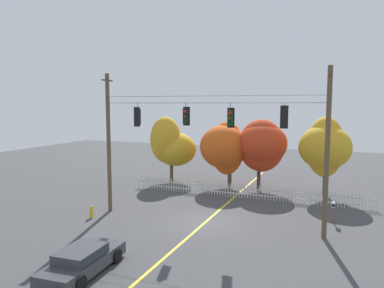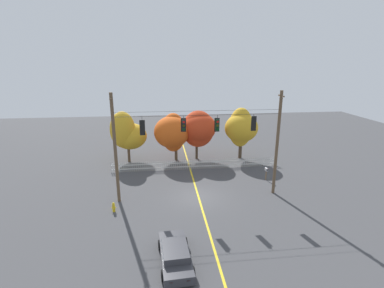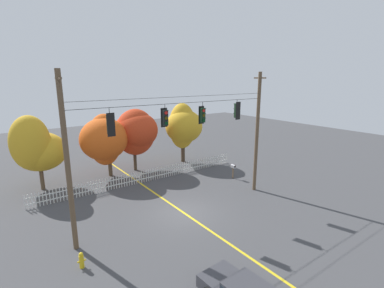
% 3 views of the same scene
% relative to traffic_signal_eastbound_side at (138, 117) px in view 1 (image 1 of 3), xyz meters
% --- Properties ---
extents(ground, '(80.00, 80.00, 0.00)m').
position_rel_traffic_signal_eastbound_side_xyz_m(ground, '(4.60, 0.01, -6.43)').
color(ground, '#424244').
extents(lane_centerline_stripe, '(0.16, 36.00, 0.01)m').
position_rel_traffic_signal_eastbound_side_xyz_m(lane_centerline_stripe, '(4.60, 0.01, -6.43)').
color(lane_centerline_stripe, gold).
rests_on(lane_centerline_stripe, ground).
extents(signal_support_span, '(14.02, 1.10, 9.25)m').
position_rel_traffic_signal_eastbound_side_xyz_m(signal_support_span, '(4.60, 0.01, -1.71)').
color(signal_support_span, brown).
rests_on(signal_support_span, ground).
extents(traffic_signal_eastbound_side, '(0.43, 0.38, 1.51)m').
position_rel_traffic_signal_eastbound_side_xyz_m(traffic_signal_eastbound_side, '(0.00, 0.00, 0.00)').
color(traffic_signal_eastbound_side, black).
extents(traffic_signal_northbound_primary, '(0.43, 0.38, 1.38)m').
position_rel_traffic_signal_eastbound_side_xyz_m(traffic_signal_northbound_primary, '(3.34, 0.02, 0.08)').
color(traffic_signal_northbound_primary, black).
extents(traffic_signal_westbound_side, '(0.43, 0.38, 1.45)m').
position_rel_traffic_signal_eastbound_side_xyz_m(traffic_signal_westbound_side, '(6.14, 0.02, 0.02)').
color(traffic_signal_westbound_side, black).
extents(traffic_signal_southbound_primary, '(0.43, 0.38, 1.40)m').
position_rel_traffic_signal_eastbound_side_xyz_m(traffic_signal_southbound_primary, '(9.21, -0.00, 0.11)').
color(traffic_signal_southbound_primary, black).
extents(white_picket_fence, '(18.61, 0.06, 1.05)m').
position_rel_traffic_signal_eastbound_side_xyz_m(white_picket_fence, '(5.32, 6.71, -5.90)').
color(white_picket_fence, silver).
rests_on(white_picket_fence, ground).
extents(autumn_maple_near_fence, '(4.14, 3.61, 6.10)m').
position_rel_traffic_signal_eastbound_side_xyz_m(autumn_maple_near_fence, '(-2.45, 10.17, -3.00)').
color(autumn_maple_near_fence, brown).
rests_on(autumn_maple_near_fence, ground).
extents(autumn_maple_mid, '(4.16, 3.85, 5.74)m').
position_rel_traffic_signal_eastbound_side_xyz_m(autumn_maple_mid, '(2.84, 9.89, -2.94)').
color(autumn_maple_mid, brown).
rests_on(autumn_maple_mid, ground).
extents(autumn_oak_far_east, '(4.14, 4.09, 5.98)m').
position_rel_traffic_signal_eastbound_side_xyz_m(autumn_oak_far_east, '(5.99, 10.15, -2.59)').
color(autumn_oak_far_east, '#473828').
rests_on(autumn_oak_far_east, ground).
extents(autumn_maple_far_west, '(3.97, 3.45, 6.29)m').
position_rel_traffic_signal_eastbound_side_xyz_m(autumn_maple_far_west, '(11.03, 9.53, -2.54)').
color(autumn_maple_far_west, '#473828').
rests_on(autumn_maple_far_west, ground).
extents(parked_car, '(2.03, 4.51, 1.15)m').
position_rel_traffic_signal_eastbound_side_xyz_m(parked_car, '(2.06, -8.33, -5.83)').
color(parked_car, '#38383D').
rests_on(parked_car, ground).
extents(fire_hydrant, '(0.38, 0.22, 0.81)m').
position_rel_traffic_signal_eastbound_side_xyz_m(fire_hydrant, '(-2.46, -1.80, -6.04)').
color(fire_hydrant, gold).
rests_on(fire_hydrant, ground).
extents(roadside_mailbox, '(0.25, 0.44, 1.31)m').
position_rel_traffic_signal_eastbound_side_xyz_m(roadside_mailbox, '(11.88, 2.88, -5.37)').
color(roadside_mailbox, brown).
rests_on(roadside_mailbox, ground).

